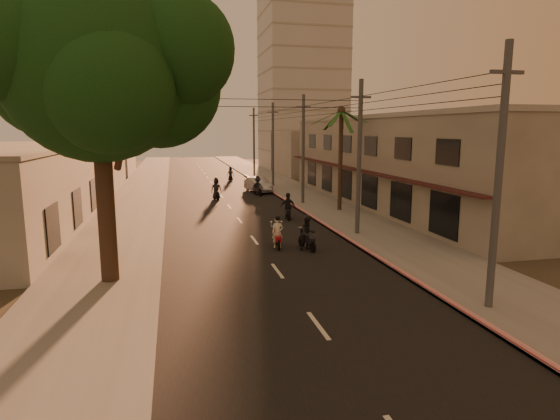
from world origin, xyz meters
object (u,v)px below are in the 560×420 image
at_px(palm_tree, 341,116).
at_px(scooter_red, 278,234).
at_px(broadleaf_tree, 108,69).
at_px(scooter_far_b, 258,187).
at_px(scooter_mid_b, 288,207).
at_px(scooter_far_a, 216,190).
at_px(scooter_far_c, 230,174).
at_px(scooter_mid_a, 308,234).
at_px(parked_car, 258,185).

relative_size(palm_tree, scooter_red, 4.60).
xyz_separation_m(broadleaf_tree, scooter_far_b, (10.01, 23.69, -7.61)).
bearing_deg(broadleaf_tree, scooter_mid_b, 49.29).
height_order(scooter_far_a, scooter_far_c, scooter_far_a).
relative_size(scooter_far_b, scooter_far_c, 1.06).
bearing_deg(scooter_mid_a, scooter_red, 140.39).
bearing_deg(parked_car, scooter_mid_b, -102.15).
relative_size(scooter_red, scooter_far_c, 1.00).
height_order(scooter_far_a, parked_car, scooter_far_a).
distance_m(scooter_red, scooter_far_b, 19.93).
bearing_deg(scooter_mid_a, broadleaf_tree, -170.95).
bearing_deg(scooter_red, scooter_mid_b, 78.73).
distance_m(scooter_far_b, parked_car, 2.48).
relative_size(scooter_red, scooter_far_a, 0.88).
height_order(palm_tree, scooter_red, palm_tree).
bearing_deg(scooter_far_a, scooter_far_c, 77.60).
bearing_deg(scooter_mid_b, parked_car, 96.45).
distance_m(scooter_mid_b, scooter_far_c, 25.52).
relative_size(palm_tree, parked_car, 1.75).
xyz_separation_m(scooter_mid_b, scooter_far_a, (-4.02, 10.42, 0.05)).
height_order(scooter_far_b, scooter_far_c, scooter_far_b).
distance_m(scooter_mid_a, scooter_far_a, 19.13).
bearing_deg(scooter_far_b, scooter_far_c, 81.94).
bearing_deg(scooter_mid_a, scooter_far_a, 88.80).
bearing_deg(parked_car, scooter_red, -107.72).
bearing_deg(scooter_far_c, broadleaf_tree, -96.92).
distance_m(broadleaf_tree, parked_car, 29.20).
xyz_separation_m(broadleaf_tree, scooter_far_c, (9.06, 37.10, -7.69)).
relative_size(palm_tree, scooter_mid_a, 4.39).
xyz_separation_m(broadleaf_tree, palm_tree, (14.61, 13.86, -1.33)).
xyz_separation_m(palm_tree, scooter_red, (-7.08, -9.94, -6.38)).
distance_m(scooter_mid_a, parked_car, 23.05).
xyz_separation_m(broadleaf_tree, parked_car, (10.50, 26.12, -7.74)).
relative_size(broadleaf_tree, scooter_far_b, 6.38).
bearing_deg(scooter_far_b, scooter_mid_a, -105.09).
xyz_separation_m(scooter_red, scooter_far_b, (2.48, 19.78, 0.10)).
bearing_deg(palm_tree, scooter_mid_b, -154.02).
height_order(scooter_red, scooter_far_b, scooter_far_b).
height_order(palm_tree, scooter_mid_b, palm_tree).
bearing_deg(scooter_far_c, scooter_mid_a, -83.39).
relative_size(scooter_mid_a, scooter_mid_b, 0.99).
bearing_deg(scooter_far_a, parked_car, 41.34).
relative_size(palm_tree, scooter_far_c, 4.60).
height_order(broadleaf_tree, scooter_far_a, broadleaf_tree).
bearing_deg(scooter_far_a, palm_tree, -44.10).
bearing_deg(broadleaf_tree, scooter_far_c, 76.27).
relative_size(scooter_red, scooter_mid_b, 0.94).
distance_m(broadleaf_tree, scooter_mid_b, 17.10).
bearing_deg(scooter_far_b, scooter_red, -109.28).
bearing_deg(parked_car, scooter_far_a, -147.97).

